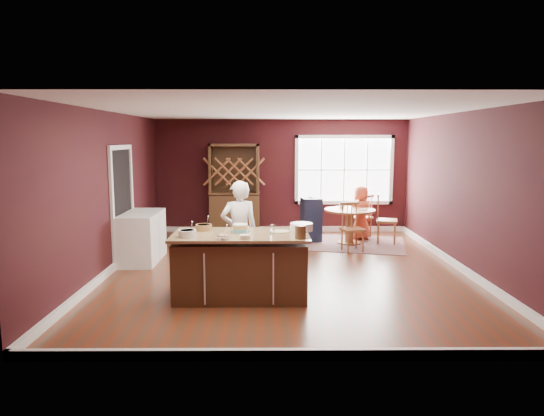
{
  "coord_description": "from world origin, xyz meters",
  "views": [
    {
      "loc": [
        -0.31,
        -8.15,
        2.24
      ],
      "look_at": [
        -0.25,
        0.18,
        1.05
      ],
      "focal_mm": 32.0,
      "sensor_mm": 36.0,
      "label": 1
    }
  ],
  "objects": [
    {
      "name": "toddler",
      "position": [
        0.67,
        2.42,
        0.81
      ],
      "size": [
        0.18,
        0.14,
        0.26
      ],
      "primitive_type": null,
      "color": "#8CA5BF",
      "rests_on": "high_chair"
    },
    {
      "name": "washer",
      "position": [
        -2.64,
        0.28,
        0.45
      ],
      "size": [
        0.62,
        0.6,
        0.9
      ],
      "primitive_type": "cube",
      "color": "white",
      "rests_on": "ground"
    },
    {
      "name": "bowl_olive",
      "position": [
        -0.63,
        -1.81,
        0.95
      ],
      "size": [
        0.14,
        0.14,
        0.05
      ],
      "primitive_type": "cylinder",
      "color": "beige",
      "rests_on": "kitchen_island"
    },
    {
      "name": "dryer",
      "position": [
        -2.64,
        0.92,
        0.45
      ],
      "size": [
        0.62,
        0.6,
        0.91
      ],
      "primitive_type": "cube",
      "color": "white",
      "rests_on": "ground"
    },
    {
      "name": "bowl_blue",
      "position": [
        -1.42,
        -1.67,
        0.97
      ],
      "size": [
        0.24,
        0.24,
        0.09
      ],
      "primitive_type": "cylinder",
      "color": "white",
      "rests_on": "kitchen_island"
    },
    {
      "name": "kitchen_island",
      "position": [
        -0.71,
        -1.45,
        0.44
      ],
      "size": [
        1.91,
        1.0,
        0.92
      ],
      "color": "#463014",
      "rests_on": "ground"
    },
    {
      "name": "rug",
      "position": [
        1.42,
        2.07,
        0.01
      ],
      "size": [
        2.66,
        2.26,
        0.01
      ],
      "primitive_type": "cube",
      "rotation": [
        0.0,
        0.0,
        -0.23
      ],
      "color": "brown",
      "rests_on": "ground"
    },
    {
      "name": "bowl_pink",
      "position": [
        -0.92,
        -1.85,
        0.95
      ],
      "size": [
        0.17,
        0.17,
        0.06
      ],
      "primitive_type": "cylinder",
      "color": "silver",
      "rests_on": "kitchen_island"
    },
    {
      "name": "bowl_yellow",
      "position": [
        -1.26,
        -1.21,
        0.96
      ],
      "size": [
        0.23,
        0.23,
        0.09
      ],
      "primitive_type": "cylinder",
      "color": "#935B32",
      "rests_on": "kitchen_island"
    },
    {
      "name": "table_plate",
      "position": [
        1.69,
        1.99,
        0.76
      ],
      "size": [
        0.21,
        0.21,
        0.02
      ],
      "primitive_type": "cylinder",
      "color": "beige",
      "rests_on": "dining_table"
    },
    {
      "name": "room_shell",
      "position": [
        0.0,
        0.0,
        1.35
      ],
      "size": [
        7.0,
        7.0,
        7.0
      ],
      "color": "#5E2714",
      "rests_on": "ground"
    },
    {
      "name": "baker",
      "position": [
        -0.77,
        -0.68,
        0.8
      ],
      "size": [
        0.66,
        0.52,
        1.6
      ],
      "primitive_type": "imported",
      "rotation": [
        0.0,
        0.0,
        3.4
      ],
      "color": "white",
      "rests_on": "ground"
    },
    {
      "name": "layer_cake",
      "position": [
        -0.72,
        -1.36,
        0.98
      ],
      "size": [
        0.29,
        0.29,
        0.12
      ],
      "primitive_type": null,
      "color": "silver",
      "rests_on": "kitchen_island"
    },
    {
      "name": "table_cup",
      "position": [
        1.28,
        2.24,
        0.8
      ],
      "size": [
        0.14,
        0.14,
        0.1
      ],
      "primitive_type": "imported",
      "rotation": [
        0.0,
        0.0,
        0.08
      ],
      "color": "white",
      "rests_on": "dining_table"
    },
    {
      "name": "high_chair",
      "position": [
        0.62,
        2.32,
        0.5
      ],
      "size": [
        0.47,
        0.47,
        1.0
      ],
      "primitive_type": null,
      "rotation": [
        0.0,
        0.0,
        0.19
      ],
      "color": "black",
      "rests_on": "ground"
    },
    {
      "name": "dining_table",
      "position": [
        1.42,
        2.07,
        0.53
      ],
      "size": [
        1.08,
        1.08,
        0.75
      ],
      "color": "brown",
      "rests_on": "ground"
    },
    {
      "name": "stoneware_crock",
      "position": [
        0.11,
        -1.8,
        1.01
      ],
      "size": [
        0.15,
        0.15,
        0.18
      ],
      "primitive_type": "cylinder",
      "color": "brown",
      "rests_on": "kitchen_island"
    },
    {
      "name": "drinking_glass",
      "position": [
        -0.26,
        -1.49,
        0.99
      ],
      "size": [
        0.07,
        0.07,
        0.14
      ],
      "primitive_type": "cylinder",
      "color": "white",
      "rests_on": "kitchen_island"
    },
    {
      "name": "white_tub",
      "position": [
        0.16,
        -1.24,
        0.98
      ],
      "size": [
        0.33,
        0.33,
        0.11
      ],
      "primitive_type": "cylinder",
      "color": "silver",
      "rests_on": "kitchen_island"
    },
    {
      "name": "chair_north",
      "position": [
        1.8,
        2.78,
        0.5
      ],
      "size": [
        0.58,
        0.57,
        1.0
      ],
      "primitive_type": null,
      "rotation": [
        0.0,
        0.0,
        3.8
      ],
      "color": "brown",
      "rests_on": "ground"
    },
    {
      "name": "chair_south",
      "position": [
        1.37,
        1.34,
        0.5
      ],
      "size": [
        0.5,
        0.48,
        0.99
      ],
      "primitive_type": null,
      "rotation": [
        0.0,
        0.0,
        0.24
      ],
      "color": "brown",
      "rests_on": "ground"
    },
    {
      "name": "dinner_plate",
      "position": [
        -0.14,
        -1.35,
        0.93
      ],
      "size": [
        0.26,
        0.26,
        0.02
      ],
      "primitive_type": "cylinder",
      "color": "#FEDBA6",
      "rests_on": "kitchen_island"
    },
    {
      "name": "doorway",
      "position": [
        -2.97,
        0.6,
        1.02
      ],
      "size": [
        0.08,
        1.26,
        2.13
      ],
      "primitive_type": null,
      "color": "white",
      "rests_on": "room_shell"
    },
    {
      "name": "window",
      "position": [
        1.5,
        3.47,
        1.5
      ],
      "size": [
        2.36,
        0.1,
        1.66
      ],
      "primitive_type": null,
      "color": "white",
      "rests_on": "room_shell"
    },
    {
      "name": "hutch",
      "position": [
        -1.12,
        3.22,
        1.06
      ],
      "size": [
        1.16,
        0.48,
        2.13
      ],
      "primitive_type": "cube",
      "color": "#3F2314",
      "rests_on": "ground"
    },
    {
      "name": "chair_east",
      "position": [
        2.24,
        2.12,
        0.54
      ],
      "size": [
        0.53,
        0.55,
        1.08
      ],
      "primitive_type": null,
      "rotation": [
        0.0,
        0.0,
        1.33
      ],
      "color": "#964D25",
      "rests_on": "ground"
    },
    {
      "name": "seated_woman",
      "position": [
        1.74,
        2.51,
        0.6
      ],
      "size": [
        0.69,
        0.58,
        1.21
      ],
      "primitive_type": "imported",
      "rotation": [
        0.0,
        0.0,
        3.52
      ],
      "color": "#BC462A",
      "rests_on": "ground"
    }
  ]
}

